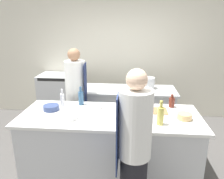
{
  "coord_description": "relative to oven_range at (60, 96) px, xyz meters",
  "views": [
    {
      "loc": [
        0.27,
        -2.73,
        2.1
      ],
      "look_at": [
        0.0,
        0.35,
        1.14
      ],
      "focal_mm": 35.0,
      "sensor_mm": 36.0,
      "label": 1
    }
  ],
  "objects": [
    {
      "name": "bottle_vinegar",
      "position": [
        0.83,
        -1.44,
        0.5
      ],
      "size": [
        0.08,
        0.08,
        0.28
      ],
      "color": "#2D5175",
      "rests_on": "prep_counter"
    },
    {
      "name": "stockpot",
      "position": [
        1.91,
        -0.48,
        0.49
      ],
      "size": [
        0.25,
        0.25,
        0.21
      ],
      "color": "silver",
      "rests_on": "pass_counter"
    },
    {
      "name": "cutting_board",
      "position": [
        1.93,
        -1.6,
        0.4
      ],
      "size": [
        0.34,
        0.25,
        0.01
      ],
      "color": "olive",
      "rests_on": "prep_counter"
    },
    {
      "name": "pass_counter",
      "position": [
        1.47,
        -0.57,
        -0.05
      ],
      "size": [
        1.91,
        0.69,
        0.89
      ],
      "color": "silver",
      "rests_on": "ground_plane"
    },
    {
      "name": "cup",
      "position": [
        1.13,
        -1.58,
        0.43
      ],
      "size": [
        0.07,
        0.07,
        0.08
      ],
      "color": "white",
      "rests_on": "prep_counter"
    },
    {
      "name": "wall_back",
      "position": [
        1.3,
        0.35,
        0.9
      ],
      "size": [
        8.0,
        0.06,
        2.8
      ],
      "color": "silver",
      "rests_on": "ground_plane"
    },
    {
      "name": "bowl_ceramic_blue",
      "position": [
        2.28,
        -1.84,
        0.43
      ],
      "size": [
        0.19,
        0.19,
        0.08
      ],
      "color": "tan",
      "rests_on": "prep_counter"
    },
    {
      "name": "ground_plane",
      "position": [
        1.3,
        -1.78,
        -0.5
      ],
      "size": [
        16.0,
        16.0,
        0.0
      ],
      "primitive_type": "plane",
      "color": "#4C4947"
    },
    {
      "name": "bottle_olive_oil",
      "position": [
        1.95,
        -2.02,
        0.51
      ],
      "size": [
        0.09,
        0.09,
        0.31
      ],
      "color": "#B2A84C",
      "rests_on": "prep_counter"
    },
    {
      "name": "bowl_prep_small",
      "position": [
        0.76,
        -1.96,
        0.42
      ],
      "size": [
        0.26,
        0.26,
        0.06
      ],
      "color": "white",
      "rests_on": "prep_counter"
    },
    {
      "name": "prep_counter",
      "position": [
        1.3,
        -1.78,
        -0.05
      ],
      "size": [
        2.46,
        0.93,
        0.89
      ],
      "color": "silver",
      "rests_on": "ground_plane"
    },
    {
      "name": "bottle_cooking_oil",
      "position": [
        2.19,
        -1.42,
        0.47
      ],
      "size": [
        0.09,
        0.09,
        0.2
      ],
      "color": "#5B2319",
      "rests_on": "prep_counter"
    },
    {
      "name": "oven_range",
      "position": [
        0.0,
        0.0,
        0.0
      ],
      "size": [
        0.82,
        0.6,
        1.0
      ],
      "color": "silver",
      "rests_on": "ground_plane"
    },
    {
      "name": "bottle_wine",
      "position": [
        0.56,
        -1.51,
        0.49
      ],
      "size": [
        0.06,
        0.06,
        0.26
      ],
      "color": "silver",
      "rests_on": "prep_counter"
    },
    {
      "name": "bowl_mixing_large",
      "position": [
        0.45,
        -1.69,
        0.43
      ],
      "size": [
        0.22,
        0.22,
        0.07
      ],
      "color": "navy",
      "rests_on": "prep_counter"
    },
    {
      "name": "chef_at_prep_near",
      "position": [
        1.62,
        -2.54,
        0.35
      ],
      "size": [
        0.35,
        0.34,
        1.69
      ],
      "rotation": [
        0.0,
        0.0,
        1.57
      ],
      "color": "black",
      "rests_on": "ground_plane"
    },
    {
      "name": "chef_at_stove",
      "position": [
        0.64,
        -0.99,
        0.35
      ],
      "size": [
        0.37,
        0.35,
        1.69
      ],
      "rotation": [
        0.0,
        0.0,
        -1.47
      ],
      "color": "black",
      "rests_on": "ground_plane"
    }
  ]
}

